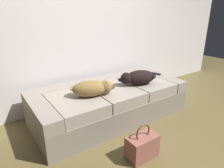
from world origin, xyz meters
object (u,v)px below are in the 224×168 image
(dog_tan, at_px, (93,88))
(tv_remote, at_px, (156,74))
(dog_dark, at_px, (138,78))
(handbag, at_px, (142,146))
(couch, at_px, (110,101))

(dog_tan, relative_size, tv_remote, 3.58)
(dog_tan, distance_m, dog_dark, 0.71)
(dog_dark, xyz_separation_m, tv_remote, (0.56, 0.18, -0.09))
(dog_dark, height_order, tv_remote, dog_dark)
(dog_dark, height_order, handbag, dog_dark)
(couch, relative_size, dog_dark, 3.66)
(dog_tan, bearing_deg, tv_remote, 7.74)
(handbag, bearing_deg, dog_dark, 52.11)
(tv_remote, relative_size, handbag, 0.40)
(couch, xyz_separation_m, dog_tan, (-0.34, -0.14, 0.32))
(dog_dark, relative_size, handbag, 1.50)
(dog_tan, bearing_deg, handbag, -80.15)
(dog_dark, bearing_deg, couch, 157.50)
(dog_tan, xyz_separation_m, tv_remote, (1.27, 0.17, -0.08))
(dog_tan, distance_m, tv_remote, 1.28)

